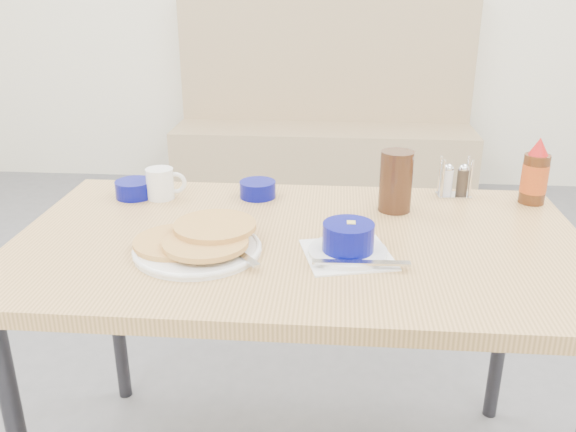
# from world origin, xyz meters

# --- Properties ---
(booth_bench) EXTENTS (1.90, 0.56, 1.22)m
(booth_bench) POSITION_xyz_m (0.00, 2.78, 0.35)
(booth_bench) COLOR tan
(booth_bench) RESTS_ON ground
(dining_table) EXTENTS (1.40, 0.80, 0.76)m
(dining_table) POSITION_xyz_m (0.00, 0.25, 0.70)
(dining_table) COLOR tan
(dining_table) RESTS_ON ground
(pancake_plate) EXTENTS (0.31, 0.30, 0.05)m
(pancake_plate) POSITION_xyz_m (-0.23, 0.15, 0.78)
(pancake_plate) COLOR white
(pancake_plate) RESTS_ON dining_table
(coffee_mug) EXTENTS (0.11, 0.08, 0.09)m
(coffee_mug) POSITION_xyz_m (-0.41, 0.50, 0.81)
(coffee_mug) COLOR white
(coffee_mug) RESTS_ON dining_table
(grits_setting) EXTENTS (0.25, 0.23, 0.08)m
(grits_setting) POSITION_xyz_m (0.12, 0.16, 0.79)
(grits_setting) COLOR white
(grits_setting) RESTS_ON dining_table
(creamer_bowl) EXTENTS (0.11, 0.11, 0.05)m
(creamer_bowl) POSITION_xyz_m (-0.49, 0.50, 0.78)
(creamer_bowl) COLOR #040870
(creamer_bowl) RESTS_ON dining_table
(butter_bowl) EXTENTS (0.10, 0.10, 0.05)m
(butter_bowl) POSITION_xyz_m (-0.14, 0.53, 0.78)
(butter_bowl) COLOR #040870
(butter_bowl) RESTS_ON dining_table
(amber_tumbler) EXTENTS (0.10, 0.10, 0.17)m
(amber_tumbler) POSITION_xyz_m (0.25, 0.46, 0.84)
(amber_tumbler) COLOR #371F11
(amber_tumbler) RESTS_ON dining_table
(condiment_caddy) EXTENTS (0.10, 0.06, 0.11)m
(condiment_caddy) POSITION_xyz_m (0.43, 0.59, 0.80)
(condiment_caddy) COLOR silver
(condiment_caddy) RESTS_ON dining_table
(syrup_bottle) EXTENTS (0.07, 0.07, 0.19)m
(syrup_bottle) POSITION_xyz_m (0.64, 0.55, 0.84)
(syrup_bottle) COLOR #47230F
(syrup_bottle) RESTS_ON dining_table
(sugar_wrapper) EXTENTS (0.04, 0.04, 0.00)m
(sugar_wrapper) POSITION_xyz_m (-0.27, 0.37, 0.76)
(sugar_wrapper) COLOR #FA535C
(sugar_wrapper) RESTS_ON dining_table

